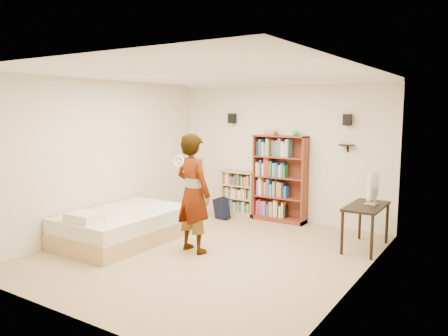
{
  "coord_description": "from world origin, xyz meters",
  "views": [
    {
      "loc": [
        3.72,
        -5.29,
        2.17
      ],
      "look_at": [
        -0.09,
        0.6,
        1.24
      ],
      "focal_mm": 35.0,
      "sensor_mm": 36.0,
      "label": 1
    }
  ],
  "objects_px": {
    "tall_bookshelf": "(280,179)",
    "daybed": "(123,222)",
    "computer_desk": "(365,227)",
    "person": "(193,193)",
    "low_bookshelf": "(239,193)"
  },
  "relations": [
    {
      "from": "low_bookshelf",
      "to": "daybed",
      "type": "distance_m",
      "value": 2.7
    },
    {
      "from": "computer_desk",
      "to": "person",
      "type": "bearing_deg",
      "value": -144.48
    },
    {
      "from": "computer_desk",
      "to": "person",
      "type": "distance_m",
      "value": 2.75
    },
    {
      "from": "daybed",
      "to": "tall_bookshelf",
      "type": "bearing_deg",
      "value": 57.85
    },
    {
      "from": "low_bookshelf",
      "to": "person",
      "type": "height_order",
      "value": "person"
    },
    {
      "from": "low_bookshelf",
      "to": "person",
      "type": "relative_size",
      "value": 0.5
    },
    {
      "from": "computer_desk",
      "to": "tall_bookshelf",
      "type": "bearing_deg",
      "value": 156.03
    },
    {
      "from": "low_bookshelf",
      "to": "daybed",
      "type": "bearing_deg",
      "value": -104.85
    },
    {
      "from": "low_bookshelf",
      "to": "computer_desk",
      "type": "bearing_deg",
      "value": -16.89
    },
    {
      "from": "daybed",
      "to": "person",
      "type": "bearing_deg",
      "value": 7.93
    },
    {
      "from": "tall_bookshelf",
      "to": "daybed",
      "type": "xyz_separation_m",
      "value": [
        -1.63,
        -2.59,
        -0.53
      ]
    },
    {
      "from": "tall_bookshelf",
      "to": "person",
      "type": "relative_size",
      "value": 0.92
    },
    {
      "from": "tall_bookshelf",
      "to": "person",
      "type": "height_order",
      "value": "person"
    },
    {
      "from": "computer_desk",
      "to": "person",
      "type": "height_order",
      "value": "person"
    },
    {
      "from": "tall_bookshelf",
      "to": "computer_desk",
      "type": "height_order",
      "value": "tall_bookshelf"
    }
  ]
}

